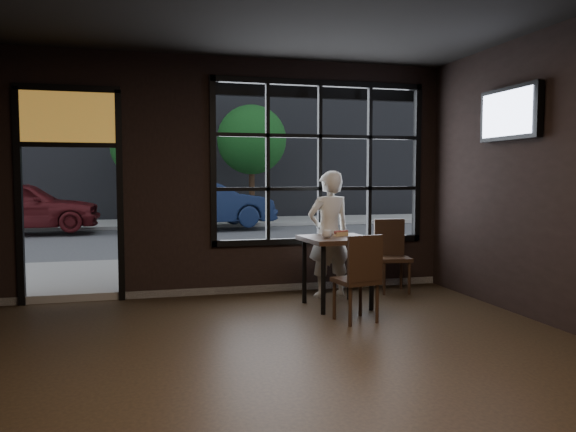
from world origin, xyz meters
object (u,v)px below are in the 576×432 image
object	(u,v)px
cafe_table	(337,272)
navy_car	(202,204)
chair_near	(356,278)
man	(329,234)

from	to	relation	value
cafe_table	navy_car	xyz separation A→B (m)	(-0.61, 10.19, 0.37)
chair_near	man	bearing A→B (deg)	-105.66
chair_near	navy_car	xyz separation A→B (m)	(-0.57, 10.90, 0.32)
cafe_table	navy_car	bearing A→B (deg)	89.12
chair_near	man	xyz separation A→B (m)	(0.13, 1.30, 0.35)
man	navy_car	xyz separation A→B (m)	(-0.70, 9.60, -0.03)
cafe_table	man	bearing A→B (deg)	76.84
cafe_table	navy_car	size ratio (longest dim) A/B	0.20
cafe_table	man	distance (m)	0.72
chair_near	man	world-z (taller)	man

